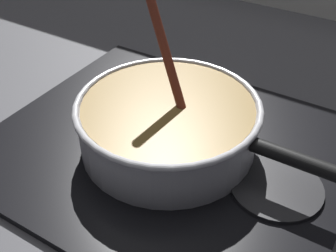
# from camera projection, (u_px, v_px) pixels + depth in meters

# --- Properties ---
(ground) EXTENTS (2.40, 1.60, 0.04)m
(ground) POSITION_uv_depth(u_px,v_px,m) (55.00, 170.00, 0.69)
(ground) COLOR #4C4C51
(hob_plate) EXTENTS (0.56, 0.48, 0.01)m
(hob_plate) POSITION_uv_depth(u_px,v_px,m) (168.00, 148.00, 0.69)
(hob_plate) COLOR black
(hob_plate) RESTS_ON ground
(burner_ring) EXTENTS (0.19, 0.19, 0.01)m
(burner_ring) POSITION_uv_depth(u_px,v_px,m) (168.00, 143.00, 0.69)
(burner_ring) COLOR #592D0C
(burner_ring) RESTS_ON hob_plate
(spare_burner) EXTENTS (0.13, 0.13, 0.01)m
(spare_burner) POSITION_uv_depth(u_px,v_px,m) (276.00, 187.00, 0.61)
(spare_burner) COLOR #262628
(spare_burner) RESTS_ON hob_plate
(cooking_pan) EXTENTS (0.41, 0.29, 0.28)m
(cooking_pan) POSITION_uv_depth(u_px,v_px,m) (169.00, 123.00, 0.66)
(cooking_pan) COLOR silver
(cooking_pan) RESTS_ON hob_plate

